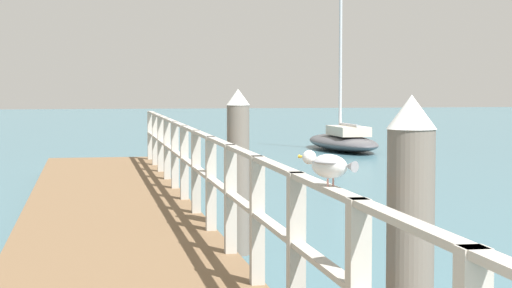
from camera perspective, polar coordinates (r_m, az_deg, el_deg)
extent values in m
cube|color=brown|center=(12.04, -8.75, -5.70)|extent=(2.46, 21.72, 0.36)
cube|color=#B2ADA3|center=(6.73, 2.48, -6.61)|extent=(0.12, 0.12, 1.14)
cube|color=#B2ADA3|center=(8.23, 0.07, -4.71)|extent=(0.12, 0.12, 1.14)
cube|color=#B2ADA3|center=(9.74, -1.58, -3.40)|extent=(0.12, 0.12, 1.14)
cube|color=#B2ADA3|center=(11.26, -2.79, -2.44)|extent=(0.12, 0.12, 1.14)
cube|color=#B2ADA3|center=(12.79, -3.71, -1.71)|extent=(0.12, 0.12, 1.14)
cube|color=#B2ADA3|center=(14.32, -4.43, -1.13)|extent=(0.12, 0.12, 1.14)
cube|color=#B2ADA3|center=(15.86, -5.01, -0.67)|extent=(0.12, 0.12, 1.14)
cube|color=#B2ADA3|center=(17.39, -5.49, -0.28)|extent=(0.12, 0.12, 1.14)
cube|color=#B2ADA3|center=(18.93, -5.89, 0.04)|extent=(0.12, 0.12, 1.14)
cube|color=#B2ADA3|center=(20.47, -6.24, 0.31)|extent=(0.12, 0.12, 1.14)
cube|color=#B2ADA3|center=(22.02, -6.53, 0.55)|extent=(0.12, 0.12, 1.14)
cube|color=#B2ADA3|center=(11.98, -3.29, 0.58)|extent=(0.10, 20.12, 0.04)
cube|color=#B2ADA3|center=(12.02, -3.28, -1.78)|extent=(0.10, 20.12, 0.04)
cone|color=white|center=(5.45, 9.55, 1.96)|extent=(0.29, 0.29, 0.20)
cylinder|color=#6B6056|center=(11.59, -1.11, -2.24)|extent=(0.28, 0.28, 1.88)
cone|color=white|center=(11.52, -1.11, 2.91)|extent=(0.29, 0.29, 0.20)
ellipsoid|color=white|center=(5.76, 4.54, -1.37)|extent=(0.26, 0.31, 0.15)
sphere|color=white|center=(5.87, 3.30, -0.82)|extent=(0.09, 0.09, 0.09)
cone|color=gold|center=(5.92, 2.85, -0.78)|extent=(0.05, 0.06, 0.02)
cone|color=#939399|center=(5.64, 5.80, -1.38)|extent=(0.10, 0.10, 0.07)
ellipsoid|color=#939399|center=(5.75, 4.54, -1.11)|extent=(0.27, 0.28, 0.04)
cylinder|color=tan|center=(5.74, 4.44, -2.38)|extent=(0.01, 0.01, 0.05)
cylinder|color=tan|center=(5.78, 4.78, -2.35)|extent=(0.01, 0.01, 0.05)
ellipsoid|color=#4C4C51|center=(30.09, 5.34, 0.10)|extent=(1.87, 5.09, 0.51)
cylinder|color=#B2B2B7|center=(30.29, 5.22, 5.43)|extent=(0.10, 0.10, 5.10)
cylinder|color=#B2B2B7|center=(29.46, 5.72, 1.19)|extent=(0.14, 1.76, 0.08)
cube|color=beige|center=(29.50, 5.70, 0.81)|extent=(1.01, 1.84, 0.30)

